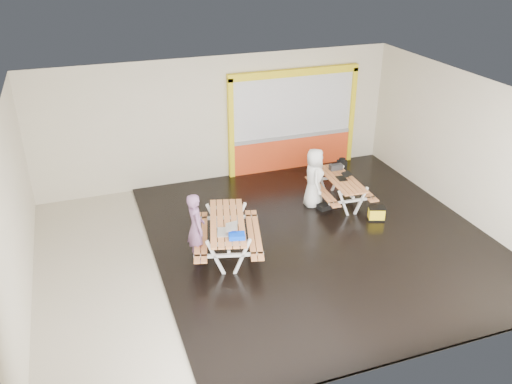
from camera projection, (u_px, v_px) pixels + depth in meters
name	position (u px, v px, depth m)	size (l,w,h in m)	color
room	(270.00, 178.00, 11.19)	(10.02, 8.02, 3.52)	beige
deck	(320.00, 238.00, 12.33)	(7.50, 7.98, 0.05)	black
kiosk	(293.00, 123.00, 15.30)	(3.88, 0.16, 3.00)	#E0431A
picnic_table_left	(227.00, 229.00, 11.47)	(1.90, 2.38, 0.84)	#CF8149
picnic_table_right	(341.00, 184.00, 13.66)	(1.33, 1.89, 0.73)	#CF8149
person_left	(196.00, 228.00, 11.08)	(0.56, 0.37, 1.55)	slate
person_right	(314.00, 178.00, 13.48)	(0.78, 0.50, 1.59)	white
laptop_left	(227.00, 230.00, 10.95)	(0.51, 0.48, 0.18)	silver
laptop_right	(343.00, 177.00, 13.54)	(0.37, 0.34, 0.15)	black
blue_pouch	(237.00, 236.00, 10.76)	(0.33, 0.23, 0.10)	#033BEA
toolbox	(336.00, 167.00, 14.03)	(0.34, 0.17, 0.20)	black
backpack	(342.00, 166.00, 14.43)	(0.31, 0.26, 0.45)	black
dark_case	(324.00, 207.00, 13.53)	(0.33, 0.25, 0.12)	black
fluke_bag	(376.00, 214.00, 12.98)	(0.46, 0.37, 0.34)	black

